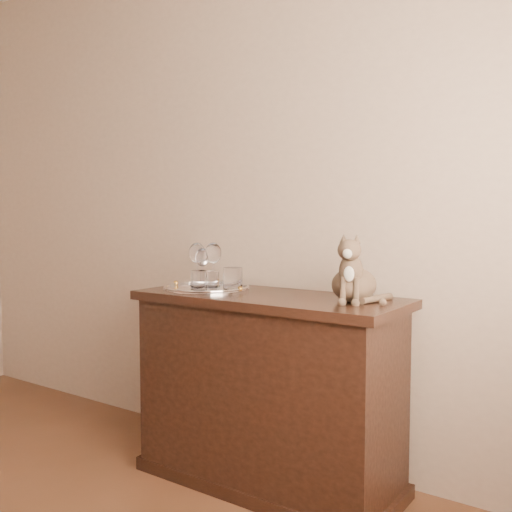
{
  "coord_description": "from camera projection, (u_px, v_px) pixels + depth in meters",
  "views": [
    {
      "loc": [
        1.97,
        -0.12,
        1.19
      ],
      "look_at": [
        0.53,
        1.95,
        1.02
      ],
      "focal_mm": 40.0,
      "sensor_mm": 36.0,
      "label": 1
    }
  ],
  "objects": [
    {
      "name": "wall_back",
      "position": [
        207.0,
        187.0,
        3.05
      ],
      "size": [
        4.0,
        0.1,
        2.7
      ],
      "primitive_type": "cube",
      "color": "tan",
      "rests_on": "ground"
    },
    {
      "name": "sideboard",
      "position": [
        268.0,
        390.0,
        2.52
      ],
      "size": [
        1.2,
        0.5,
        0.85
      ],
      "primitive_type": null,
      "color": "black",
      "rests_on": "ground"
    },
    {
      "name": "tray",
      "position": [
        207.0,
        289.0,
        2.67
      ],
      "size": [
        0.4,
        0.4,
        0.01
      ],
      "primitive_type": "cylinder",
      "color": "white",
      "rests_on": "sideboard"
    },
    {
      "name": "wine_glass_a",
      "position": [
        197.0,
        264.0,
        2.74
      ],
      "size": [
        0.08,
        0.08,
        0.21
      ],
      "primitive_type": null,
      "color": "white",
      "rests_on": "tray"
    },
    {
      "name": "wine_glass_b",
      "position": [
        213.0,
        265.0,
        2.72
      ],
      "size": [
        0.08,
        0.08,
        0.21
      ],
      "primitive_type": null,
      "color": "white",
      "rests_on": "tray"
    },
    {
      "name": "wine_glass_d",
      "position": [
        202.0,
        267.0,
        2.71
      ],
      "size": [
        0.07,
        0.07,
        0.18
      ],
      "primitive_type": null,
      "color": "white",
      "rests_on": "tray"
    },
    {
      "name": "tumbler_a",
      "position": [
        211.0,
        280.0,
        2.6
      ],
      "size": [
        0.08,
        0.08,
        0.08
      ],
      "primitive_type": "cylinder",
      "color": "white",
      "rests_on": "tray"
    },
    {
      "name": "tumbler_b",
      "position": [
        200.0,
        280.0,
        2.59
      ],
      "size": [
        0.08,
        0.08,
        0.09
      ],
      "primitive_type": "cylinder",
      "color": "white",
      "rests_on": "tray"
    },
    {
      "name": "tumbler_c",
      "position": [
        233.0,
        278.0,
        2.62
      ],
      "size": [
        0.09,
        0.09,
        0.1
      ],
      "primitive_type": "cylinder",
      "color": "silver",
      "rests_on": "tray"
    },
    {
      "name": "cat",
      "position": [
        354.0,
        268.0,
        2.28
      ],
      "size": [
        0.33,
        0.32,
        0.28
      ],
      "primitive_type": null,
      "rotation": [
        0.0,
        0.0,
        0.25
      ],
      "color": "brown",
      "rests_on": "sideboard"
    }
  ]
}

